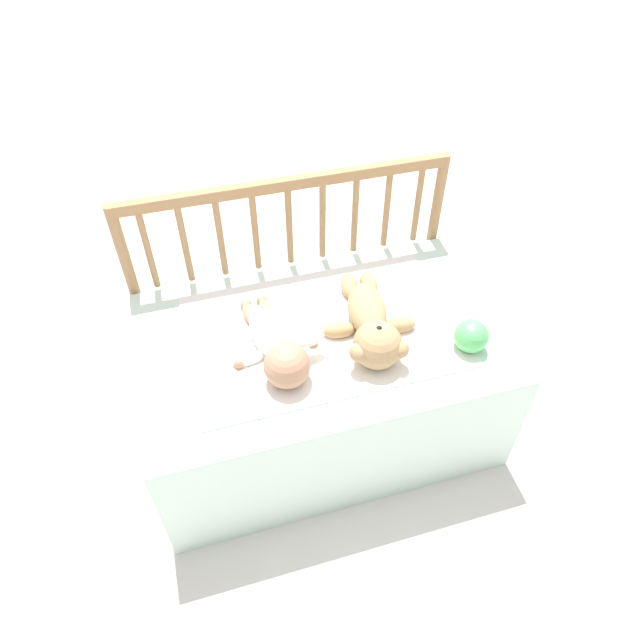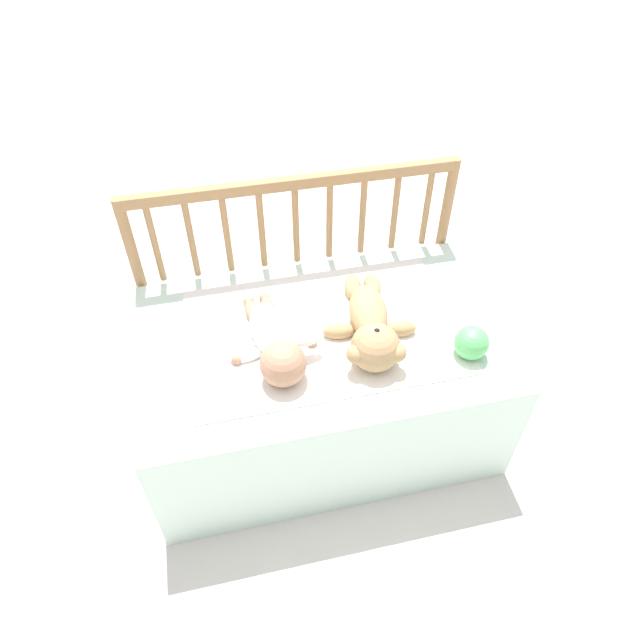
{
  "view_description": "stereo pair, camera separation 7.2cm",
  "coord_description": "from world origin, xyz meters",
  "views": [
    {
      "loc": [
        -0.33,
        -1.12,
        1.67
      ],
      "look_at": [
        0.0,
        0.0,
        0.49
      ],
      "focal_mm": 32.0,
      "sensor_mm": 36.0,
      "label": 1
    },
    {
      "loc": [
        -0.26,
        -1.14,
        1.67
      ],
      "look_at": [
        0.0,
        0.0,
        0.49
      ],
      "focal_mm": 32.0,
      "sensor_mm": 36.0,
      "label": 2
    }
  ],
  "objects": [
    {
      "name": "crib_rail",
      "position": [
        -0.0,
        0.36,
        0.53
      ],
      "size": [
        1.08,
        0.04,
        0.75
      ],
      "color": "#997047",
      "rests_on": "ground_plane"
    },
    {
      "name": "baby",
      "position": [
        -0.14,
        -0.05,
        0.48
      ],
      "size": [
        0.27,
        0.4,
        0.13
      ],
      "color": "white",
      "rests_on": "crib_mattress"
    },
    {
      "name": "teddy_bear",
      "position": [
        0.14,
        -0.05,
        0.49
      ],
      "size": [
        0.28,
        0.43,
        0.14
      ],
      "color": "tan",
      "rests_on": "crib_mattress"
    },
    {
      "name": "crib_mattress",
      "position": [
        0.0,
        0.0,
        0.22
      ],
      "size": [
        1.08,
        0.68,
        0.43
      ],
      "color": "silver",
      "rests_on": "ground_plane"
    },
    {
      "name": "ground_plane",
      "position": [
        0.0,
        0.0,
        0.0
      ],
      "size": [
        12.0,
        12.0,
        0.0
      ],
      "primitive_type": "plane",
      "color": "silver"
    },
    {
      "name": "toy_ball",
      "position": [
        0.4,
        -0.17,
        0.48
      ],
      "size": [
        0.1,
        0.1,
        0.1
      ],
      "color": "#59BF66",
      "rests_on": "crib_mattress"
    },
    {
      "name": "blanket",
      "position": [
        0.01,
        0.02,
        0.44
      ],
      "size": [
        0.8,
        0.53,
        0.01
      ],
      "color": "white",
      "rests_on": "crib_mattress"
    }
  ]
}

